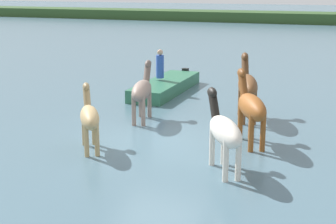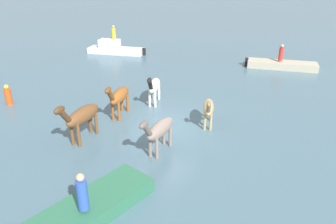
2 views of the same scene
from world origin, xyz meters
name	(u,v)px [view 1 (image 1 of 2)]	position (x,y,z in m)	size (l,w,h in m)	color
ground_plane	(159,141)	(0.00, 0.00, 0.00)	(215.66, 215.66, 0.00)	#476675
distant_shoreline	(314,23)	(0.00, 49.38, 0.00)	(194.10, 6.00, 2.40)	#2F4D25
horse_dark_mare	(89,117)	(-1.44, -1.40, 0.92)	(1.47, 1.97, 1.67)	tan
horse_gray_outer	(251,107)	(2.51, 0.65, 1.08)	(1.50, 2.43, 1.97)	brown
horse_mid_herd	(142,90)	(-1.33, 1.87, 1.02)	(0.95, 2.40, 1.86)	gray
horse_dun_straggler	(224,131)	(2.36, -1.71, 1.02)	(1.57, 2.20, 1.85)	silver
horse_pinto_flank	(247,85)	(1.83, 3.31, 1.14)	(1.21, 2.66, 2.07)	brown
boat_launch_far	(166,88)	(-2.25, 6.42, 0.18)	(1.50, 5.30, 0.75)	#2D6B4C
person_boatman_standing	(160,65)	(-2.48, 6.30, 1.15)	(0.32, 0.32, 1.19)	#2D51B2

